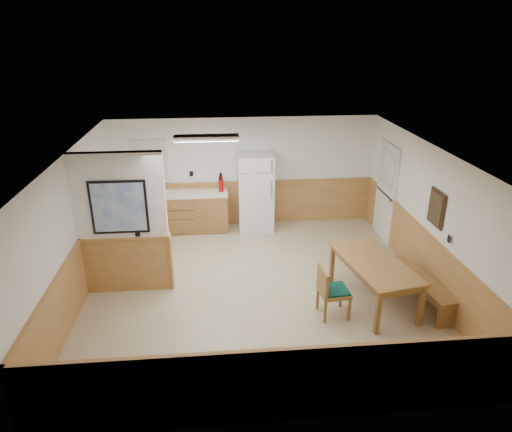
{
  "coord_description": "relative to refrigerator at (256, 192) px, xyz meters",
  "views": [
    {
      "loc": [
        -0.67,
        -7.01,
        4.33
      ],
      "look_at": [
        0.03,
        0.4,
        1.23
      ],
      "focal_mm": 32.0,
      "sensor_mm": 36.0,
      "label": 1
    }
  ],
  "objects": [
    {
      "name": "refrigerator",
      "position": [
        0.0,
        0.0,
        0.0
      ],
      "size": [
        0.78,
        0.72,
        1.76
      ],
      "rotation": [
        0.0,
        0.0,
        -0.01
      ],
      "color": "white",
      "rests_on": "ground"
    },
    {
      "name": "wall_painting",
      "position": [
        2.74,
        -2.93,
        0.67
      ],
      "size": [
        0.04,
        0.5,
        0.6
      ],
      "color": "#372116",
      "rests_on": "right_wall"
    },
    {
      "name": "right_wall",
      "position": [
        2.77,
        -2.63,
        0.37
      ],
      "size": [
        0.02,
        6.0,
        2.5
      ],
      "primitive_type": "cube",
      "color": "white",
      "rests_on": "ground"
    },
    {
      "name": "fluorescent_fixture",
      "position": [
        -1.03,
        -1.33,
        1.57
      ],
      "size": [
        1.2,
        0.3,
        0.09
      ],
      "color": "white",
      "rests_on": "ceiling"
    },
    {
      "name": "wainscot_right",
      "position": [
        2.75,
        -2.63,
        -0.38
      ],
      "size": [
        0.04,
        6.0,
        1.0
      ],
      "primitive_type": "cube",
      "color": "tan",
      "rests_on": "ground"
    },
    {
      "name": "fire_extinguisher",
      "position": [
        -0.77,
        0.08,
        0.21
      ],
      "size": [
        0.11,
        0.11,
        0.43
      ],
      "rotation": [
        0.0,
        0.0,
        0.05
      ],
      "color": "#B1090C",
      "rests_on": "kitchen_counter"
    },
    {
      "name": "kitchen_window",
      "position": [
        -2.33,
        0.35,
        0.67
      ],
      "size": [
        0.8,
        0.04,
        1.0
      ],
      "color": "white",
      "rests_on": "back_wall"
    },
    {
      "name": "left_wall",
      "position": [
        -3.23,
        -2.63,
        0.37
      ],
      "size": [
        0.02,
        6.0,
        2.5
      ],
      "primitive_type": "cube",
      "color": "white",
      "rests_on": "ground"
    },
    {
      "name": "partition_wall",
      "position": [
        -2.48,
        -2.43,
        0.35
      ],
      "size": [
        1.5,
        0.2,
        2.5
      ],
      "color": "white",
      "rests_on": "ground"
    },
    {
      "name": "soap_bottle",
      "position": [
        -2.41,
        0.03,
        0.13
      ],
      "size": [
        0.09,
        0.09,
        0.22
      ],
      "primitive_type": "cylinder",
      "rotation": [
        0.0,
        0.0,
        -0.42
      ],
      "color": "#1A8F3F",
      "rests_on": "kitchen_counter"
    },
    {
      "name": "back_wall",
      "position": [
        -0.23,
        0.37,
        0.37
      ],
      "size": [
        6.0,
        0.02,
        2.5
      ],
      "primitive_type": "cube",
      "color": "white",
      "rests_on": "ground"
    },
    {
      "name": "ground",
      "position": [
        -0.23,
        -2.63,
        -0.88
      ],
      "size": [
        6.0,
        6.0,
        0.0
      ],
      "primitive_type": "plane",
      "color": "tan",
      "rests_on": "ground"
    },
    {
      "name": "exterior_door",
      "position": [
        2.73,
        -0.73,
        0.17
      ],
      "size": [
        0.07,
        1.02,
        2.15
      ],
      "color": "white",
      "rests_on": "ground"
    },
    {
      "name": "ceiling",
      "position": [
        -0.23,
        -2.63,
        1.62
      ],
      "size": [
        6.0,
        6.0,
        0.02
      ],
      "primitive_type": "cube",
      "color": "silver",
      "rests_on": "back_wall"
    },
    {
      "name": "kitchen_counter",
      "position": [
        -1.44,
        0.05,
        -0.42
      ],
      "size": [
        2.2,
        0.61,
        1.0
      ],
      "color": "#A96D3C",
      "rests_on": "ground"
    },
    {
      "name": "dining_table",
      "position": [
        1.68,
        -3.22,
        -0.22
      ],
      "size": [
        1.18,
        1.87,
        0.75
      ],
      "rotation": [
        0.0,
        0.0,
        0.19
      ],
      "color": "olive",
      "rests_on": "ground"
    },
    {
      "name": "wainscot_left",
      "position": [
        -3.21,
        -2.63,
        -0.38
      ],
      "size": [
        0.04,
        6.0,
        1.0
      ],
      "primitive_type": "cube",
      "color": "tan",
      "rests_on": "ground"
    },
    {
      "name": "wainscot_back",
      "position": [
        -0.23,
        0.35,
        -0.38
      ],
      "size": [
        6.0,
        0.04,
        1.0
      ],
      "primitive_type": "cube",
      "color": "tan",
      "rests_on": "ground"
    },
    {
      "name": "dining_chair",
      "position": [
        0.84,
        -3.54,
        -0.39
      ],
      "size": [
        0.67,
        0.49,
        0.85
      ],
      "rotation": [
        0.0,
        0.0,
        0.08
      ],
      "color": "olive",
      "rests_on": "ground"
    },
    {
      "name": "dining_bench",
      "position": [
        2.48,
        -3.29,
        -0.54
      ],
      "size": [
        0.61,
        1.66,
        0.45
      ],
      "rotation": [
        0.0,
        0.0,
        0.16
      ],
      "color": "olive",
      "rests_on": "ground"
    }
  ]
}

